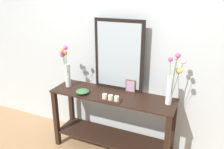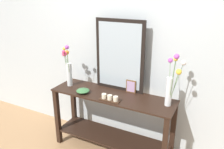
{
  "view_description": "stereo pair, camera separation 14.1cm",
  "coord_description": "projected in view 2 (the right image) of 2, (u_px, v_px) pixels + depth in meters",
  "views": [
    {
      "loc": [
        1.02,
        -2.3,
        1.99
      ],
      "look_at": [
        0.0,
        0.0,
        1.06
      ],
      "focal_mm": 37.06,
      "sensor_mm": 36.0,
      "label": 1
    },
    {
      "loc": [
        1.15,
        -2.24,
        1.99
      ],
      "look_at": [
        0.0,
        0.0,
        1.06
      ],
      "focal_mm": 37.06,
      "sensor_mm": 36.0,
      "label": 2
    }
  ],
  "objects": [
    {
      "name": "vase_right",
      "position": [
        171.0,
        83.0,
        2.42
      ],
      "size": [
        0.19,
        0.25,
        0.61
      ],
      "color": "silver",
      "rests_on": "console_table"
    },
    {
      "name": "wall_back",
      "position": [
        125.0,
        44.0,
        2.86
      ],
      "size": [
        6.4,
        0.08,
        2.7
      ],
      "primitive_type": "cube",
      "color": "#B2BCC1",
      "rests_on": "ground"
    },
    {
      "name": "mirror_leaning",
      "position": [
        120.0,
        56.0,
        2.77
      ],
      "size": [
        0.63,
        0.03,
        0.87
      ],
      "color": "black",
      "rests_on": "console_table"
    },
    {
      "name": "decorative_bowl",
      "position": [
        83.0,
        91.0,
        2.81
      ],
      "size": [
        0.16,
        0.16,
        0.05
      ],
      "color": "#38703D",
      "rests_on": "console_table"
    },
    {
      "name": "candle_tray",
      "position": [
        110.0,
        98.0,
        2.62
      ],
      "size": [
        0.24,
        0.09,
        0.07
      ],
      "color": "#382316",
      "rests_on": "console_table"
    },
    {
      "name": "tall_vase_left",
      "position": [
        68.0,
        67.0,
        2.95
      ],
      "size": [
        0.17,
        0.19,
        0.56
      ],
      "color": "silver",
      "rests_on": "console_table"
    },
    {
      "name": "picture_frame_small",
      "position": [
        131.0,
        86.0,
        2.8
      ],
      "size": [
        0.12,
        0.01,
        0.16
      ],
      "color": "brown",
      "rests_on": "console_table"
    },
    {
      "name": "console_table",
      "position": [
        112.0,
        117.0,
        2.88
      ],
      "size": [
        1.52,
        0.44,
        0.8
      ],
      "color": "black",
      "rests_on": "ground"
    }
  ]
}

